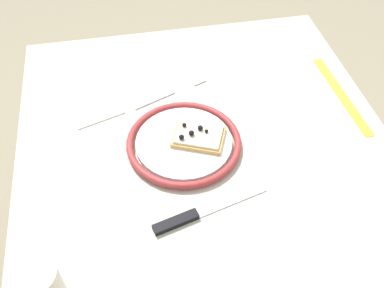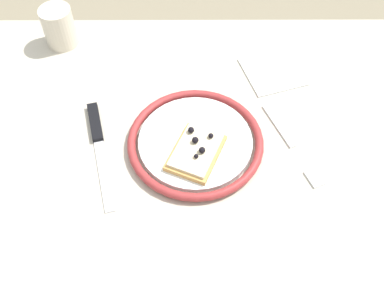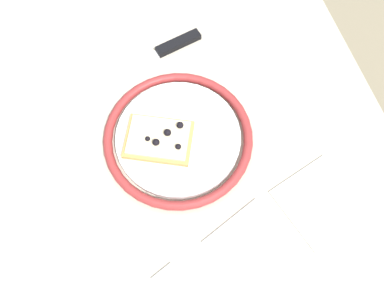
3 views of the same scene
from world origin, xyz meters
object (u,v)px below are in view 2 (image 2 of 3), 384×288
(dining_table, at_px, (192,193))
(knife, at_px, (99,136))
(plate, at_px, (197,142))
(cup, at_px, (60,27))
(pizza_slice_near, at_px, (197,152))
(napkin, at_px, (274,72))
(fork, at_px, (292,144))

(dining_table, bearing_deg, knife, -21.25)
(plate, height_order, cup, cup)
(pizza_slice_near, xyz_separation_m, napkin, (-0.16, -0.22, -0.02))
(dining_table, relative_size, fork, 4.76)
(pizza_slice_near, bearing_deg, fork, -169.91)
(cup, bearing_deg, pizza_slice_near, 132.83)
(dining_table, distance_m, pizza_slice_near, 0.12)
(cup, bearing_deg, knife, 112.26)
(fork, relative_size, cup, 2.19)
(pizza_slice_near, height_order, cup, cup)
(dining_table, xyz_separation_m, fork, (-0.19, -0.05, 0.09))
(plate, height_order, knife, plate)
(plate, xyz_separation_m, knife, (0.18, -0.02, -0.01))
(pizza_slice_near, bearing_deg, knife, -15.31)
(knife, height_order, fork, knife)
(fork, xyz_separation_m, napkin, (0.01, -0.19, 0.00))
(dining_table, distance_m, cup, 0.46)
(pizza_slice_near, distance_m, knife, 0.19)
(pizza_slice_near, xyz_separation_m, knife, (0.18, -0.05, -0.02))
(pizza_slice_near, bearing_deg, plate, -88.83)
(plate, distance_m, fork, 0.18)
(fork, relative_size, napkin, 1.66)
(knife, distance_m, fork, 0.36)
(pizza_slice_near, relative_size, knife, 0.55)
(dining_table, bearing_deg, napkin, -125.84)
(pizza_slice_near, bearing_deg, cup, -47.17)
(fork, distance_m, cup, 0.55)
(cup, bearing_deg, fork, 148.82)
(dining_table, bearing_deg, fork, -165.11)
(fork, height_order, cup, cup)
(knife, distance_m, napkin, 0.39)
(plate, distance_m, cup, 0.41)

